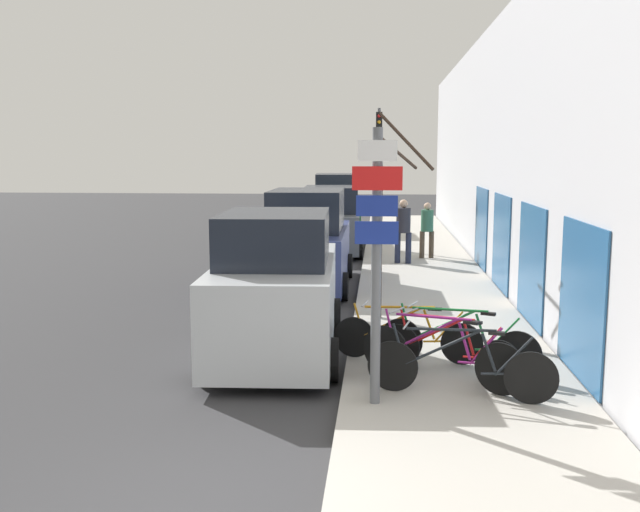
{
  "coord_description": "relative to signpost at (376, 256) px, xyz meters",
  "views": [
    {
      "loc": [
        1.48,
        -5.85,
        3.22
      ],
      "look_at": [
        0.57,
        4.92,
        1.66
      ],
      "focal_mm": 40.0,
      "sensor_mm": 36.0,
      "label": 1
    }
  ],
  "objects": [
    {
      "name": "bicycle_1",
      "position": [
        0.87,
        0.82,
        -1.45
      ],
      "size": [
        2.09,
        1.13,
        0.95
      ],
      "rotation": [
        0.0,
        0.0,
        1.08
      ],
      "color": "black",
      "rests_on": "sidewalk_curb"
    },
    {
      "name": "ground_plane",
      "position": [
        -1.44,
        8.53,
        -2.0
      ],
      "size": [
        80.0,
        80.0,
        0.0
      ],
      "primitive_type": "plane",
      "color": "#333335"
    },
    {
      "name": "pedestrian_near",
      "position": [
        0.69,
        11.51,
        -0.81
      ],
      "size": [
        0.47,
        0.4,
        1.8
      ],
      "rotation": [
        0.0,
        0.0,
        2.95
      ],
      "color": "#1E2338",
      "rests_on": "sidewalk_curb"
    },
    {
      "name": "street_tree",
      "position": [
        0.07,
        4.72,
        -0.15
      ],
      "size": [
        1.06,
        1.55,
        3.82
      ],
      "color": "#3D2D23",
      "rests_on": "sidewalk_curb"
    },
    {
      "name": "parked_car_2",
      "position": [
        -1.56,
        14.43,
        -1.01
      ],
      "size": [
        2.17,
        4.48,
        2.18
      ],
      "rotation": [
        0.0,
        0.0,
        0.05
      ],
      "color": "#51565B",
      "rests_on": "ground"
    },
    {
      "name": "parked_car_1",
      "position": [
        -1.69,
        8.32,
        -0.93
      ],
      "size": [
        2.09,
        4.74,
        2.37
      ],
      "rotation": [
        0.0,
        0.0,
        0.01
      ],
      "color": "navy",
      "rests_on": "ground"
    },
    {
      "name": "bicycle_4",
      "position": [
        0.46,
        1.88,
        -1.48
      ],
      "size": [
        2.2,
        0.52,
        0.85
      ],
      "rotation": [
        0.0,
        0.0,
        1.41
      ],
      "color": "black",
      "rests_on": "sidewalk_curb"
    },
    {
      "name": "traffic_light",
      "position": [
        -0.03,
        14.53,
        1.03
      ],
      "size": [
        0.2,
        0.3,
        4.5
      ],
      "color": "#595B60",
      "rests_on": "sidewalk_curb"
    },
    {
      "name": "sidewalk_curb",
      "position": [
        1.16,
        11.33,
        -1.93
      ],
      "size": [
        3.2,
        32.0,
        0.15
      ],
      "color": "#ADA89E",
      "rests_on": "ground"
    },
    {
      "name": "building_facade",
      "position": [
        2.91,
        11.27,
        1.22
      ],
      "size": [
        0.23,
        32.0,
        6.5
      ],
      "color": "#BCBCC1",
      "rests_on": "ground"
    },
    {
      "name": "signpost",
      "position": [
        0.0,
        0.0,
        0.0
      ],
      "size": [
        0.59,
        0.14,
        3.38
      ],
      "color": "#595B60",
      "rests_on": "sidewalk_curb"
    },
    {
      "name": "bicycle_2",
      "position": [
        1.0,
        1.19,
        -1.48
      ],
      "size": [
        1.85,
        1.12,
        0.86
      ],
      "rotation": [
        0.0,
        0.0,
        1.03
      ],
      "color": "black",
      "rests_on": "sidewalk_curb"
    },
    {
      "name": "parked_car_3",
      "position": [
        -1.72,
        20.04,
        -0.92
      ],
      "size": [
        2.25,
        4.81,
        2.42
      ],
      "rotation": [
        0.0,
        0.0,
        0.06
      ],
      "color": "#144728",
      "rests_on": "ground"
    },
    {
      "name": "parked_car_0",
      "position": [
        -1.6,
        2.56,
        -0.94
      ],
      "size": [
        2.18,
        4.55,
        2.31
      ],
      "rotation": [
        0.0,
        0.0,
        0.05
      ],
      "color": "#B2B7BC",
      "rests_on": "ground"
    },
    {
      "name": "bicycle_0",
      "position": [
        1.07,
        0.31,
        -1.46
      ],
      "size": [
        2.35,
        0.62,
        0.91
      ],
      "rotation": [
        0.0,
        0.0,
        1.36
      ],
      "color": "black",
      "rests_on": "sidewalk_curb"
    },
    {
      "name": "bicycle_3",
      "position": [
        1.16,
        1.49,
        -1.46
      ],
      "size": [
        2.21,
        0.91,
        0.91
      ],
      "rotation": [
        0.0,
        0.0,
        1.2
      ],
      "color": "black",
      "rests_on": "sidewalk_curb"
    },
    {
      "name": "pedestrian_far",
      "position": [
        1.42,
        12.57,
        -0.9
      ],
      "size": [
        0.43,
        0.36,
        1.64
      ],
      "rotation": [
        0.0,
        0.0,
        3.33
      ],
      "color": "#4C3D2D",
      "rests_on": "sidewalk_curb"
    }
  ]
}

